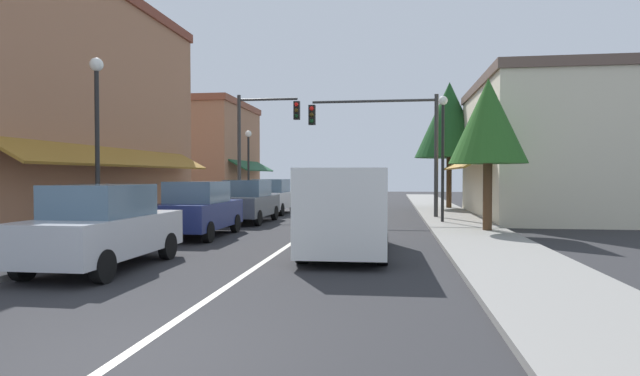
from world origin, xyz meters
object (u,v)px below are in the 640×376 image
parked_car_far_left (272,197)px  street_lamp_right_mid (443,139)px  parked_car_third_left (248,201)px  street_lamp_left_near (97,121)px  parked_car_nearest_left (103,227)px  tree_right_far (449,120)px  van_in_lane (346,208)px  traffic_signal_left_corner (258,136)px  parked_car_second_left (199,209)px  tree_right_near (488,122)px  street_lamp_left_far (248,156)px  traffic_signal_mast_arm (390,133)px

parked_car_far_left → street_lamp_right_mid: size_ratio=0.81×
parked_car_third_left → street_lamp_left_near: street_lamp_left_near is taller
parked_car_nearest_left → parked_car_third_left: same height
parked_car_far_left → tree_right_far: (9.31, 4.44, 4.24)m
parked_car_nearest_left → street_lamp_left_near: (-1.87, 2.87, 2.53)m
van_in_lane → street_lamp_left_near: 7.08m
traffic_signal_left_corner → parked_car_nearest_left: bearing=-87.4°
parked_car_third_left → street_lamp_right_mid: size_ratio=0.81×
parked_car_second_left → tree_right_near: bearing=12.9°
parked_car_second_left → street_lamp_left_far: street_lamp_left_far is taller
parked_car_second_left → van_in_lane: 5.74m
parked_car_third_left → tree_right_far: (9.13, 9.41, 4.24)m
van_in_lane → traffic_signal_mast_arm: (1.01, 10.42, 2.70)m
parked_car_second_left → street_lamp_right_mid: 9.96m
parked_car_nearest_left → tree_right_near: 12.44m
tree_right_far → parked_car_third_left: bearing=-134.1°
van_in_lane → parked_car_second_left: bearing=148.9°
parked_car_far_left → street_lamp_right_mid: street_lamp_right_mid is taller
street_lamp_right_mid → tree_right_far: 9.43m
parked_car_second_left → tree_right_far: (9.33, 14.40, 4.24)m
street_lamp_left_far → traffic_signal_left_corner: bearing=-64.6°
van_in_lane → tree_right_far: bearing=74.3°
parked_car_second_left → street_lamp_left_far: size_ratio=0.92×
street_lamp_left_far → tree_right_far: tree_right_far is taller
parked_car_second_left → parked_car_nearest_left: bearing=-89.2°
street_lamp_left_near → traffic_signal_mast_arm: bearing=53.4°
street_lamp_left_near → tree_right_far: size_ratio=0.70×
van_in_lane → street_lamp_left_far: (-6.83, 14.99, 1.89)m
street_lamp_left_near → parked_car_second_left: bearing=58.5°
traffic_signal_mast_arm → traffic_signal_left_corner: bearing=164.5°
street_lamp_left_near → parked_car_nearest_left: bearing=-56.9°
parked_car_far_left → traffic_signal_mast_arm: bearing=-20.7°
parked_car_nearest_left → van_in_lane: 5.63m
van_in_lane → street_lamp_left_far: street_lamp_left_far is taller
parked_car_nearest_left → parked_car_second_left: (-0.14, 5.68, 0.00)m
parked_car_far_left → tree_right_near: size_ratio=0.79×
parked_car_second_left → street_lamp_right_mid: size_ratio=0.81×
parked_car_third_left → tree_right_far: tree_right_far is taller
traffic_signal_left_corner → street_lamp_right_mid: 9.62m
parked_car_second_left → street_lamp_right_mid: (8.10, 5.21, 2.53)m
traffic_signal_left_corner → tree_right_near: bearing=-36.1°
parked_car_third_left → traffic_signal_mast_arm: bearing=24.9°
parked_car_second_left → street_lamp_right_mid: bearing=32.1°
parked_car_far_left → tree_right_far: size_ratio=0.57×
parked_car_nearest_left → traffic_signal_left_corner: 15.42m
street_lamp_right_mid → parked_car_second_left: bearing=-147.3°
parked_car_nearest_left → parked_car_second_left: size_ratio=1.00×
parked_car_second_left → van_in_lane: van_in_lane is taller
parked_car_far_left → street_lamp_left_far: 3.60m
parked_car_nearest_left → parked_car_far_left: bearing=90.4°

